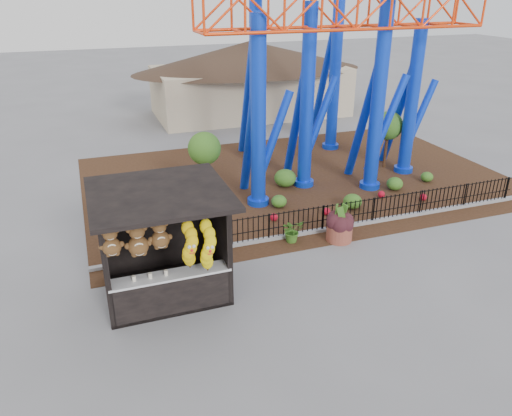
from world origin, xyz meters
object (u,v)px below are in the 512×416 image
object	(u,v)px
terracotta_planter	(339,233)
potted_plant	(292,231)
prize_booth	(163,248)
roller_coaster	(325,23)

from	to	relation	value
terracotta_planter	potted_plant	size ratio (longest dim) A/B	1.08
prize_booth	roller_coaster	size ratio (longest dim) A/B	0.32
prize_booth	terracotta_planter	distance (m)	6.33
prize_booth	potted_plant	distance (m)	5.01
prize_booth	roller_coaster	bearing A→B (deg)	42.03
roller_coaster	potted_plant	world-z (taller)	roller_coaster
roller_coaster	potted_plant	bearing A→B (deg)	-123.12
prize_booth	potted_plant	world-z (taller)	prize_booth
potted_plant	terracotta_planter	bearing A→B (deg)	-24.35
prize_booth	roller_coaster	xyz separation A→B (m)	(8.14, 7.34, 4.90)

